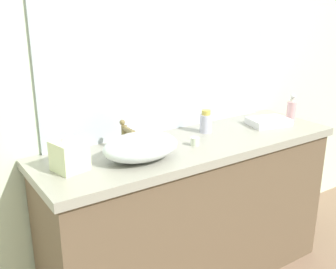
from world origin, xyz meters
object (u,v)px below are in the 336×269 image
at_px(lotion_bottle, 206,122).
at_px(tissue_box, 69,154).
at_px(sink_basin, 141,147).
at_px(folded_hand_towel, 269,122).
at_px(candle_jar, 195,141).
at_px(soap_dispenser, 291,110).

distance_m(lotion_bottle, tissue_box, 0.84).
height_order(sink_basin, folded_hand_towel, sink_basin).
bearing_deg(lotion_bottle, folded_hand_towel, -13.55).
height_order(lotion_bottle, tissue_box, tissue_box).
xyz_separation_m(sink_basin, candle_jar, (0.33, 0.01, -0.04)).
xyz_separation_m(sink_basin, tissue_box, (-0.32, 0.06, 0.01)).
bearing_deg(candle_jar, folded_hand_towel, 4.13).
relative_size(lotion_bottle, tissue_box, 0.74).
height_order(sink_basin, tissue_box, tissue_box).
bearing_deg(soap_dispenser, folded_hand_towel, 171.78).
distance_m(sink_basin, lotion_bottle, 0.54).
xyz_separation_m(sink_basin, folded_hand_towel, (0.92, 0.05, -0.04)).
bearing_deg(sink_basin, lotion_bottle, 16.51).
relative_size(candle_jar, folded_hand_towel, 0.19).
xyz_separation_m(lotion_bottle, tissue_box, (-0.84, -0.09, 0.02)).
bearing_deg(soap_dispenser, lotion_bottle, 167.99).
bearing_deg(soap_dispenser, sink_basin, -178.45).
bearing_deg(folded_hand_towel, soap_dispenser, -8.22).
bearing_deg(candle_jar, soap_dispenser, 1.40).
height_order(sink_basin, candle_jar, sink_basin).
bearing_deg(tissue_box, sink_basin, -10.58).
xyz_separation_m(soap_dispenser, folded_hand_towel, (-0.17, 0.02, -0.05)).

